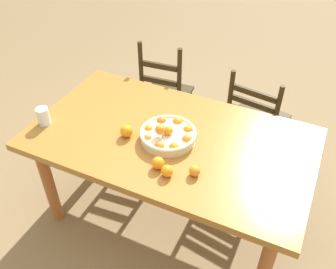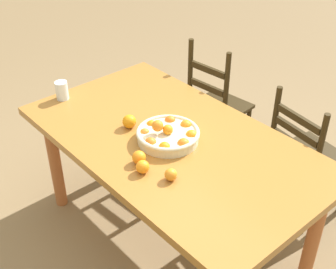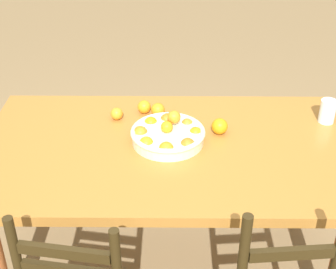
{
  "view_description": "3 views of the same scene",
  "coord_description": "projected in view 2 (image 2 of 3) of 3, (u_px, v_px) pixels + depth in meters",
  "views": [
    {
      "loc": [
        0.72,
        -1.57,
        2.22
      ],
      "look_at": [
        -0.0,
        -0.03,
        0.81
      ],
      "focal_mm": 39.18,
      "sensor_mm": 36.0,
      "label": 1
    },
    {
      "loc": [
        1.53,
        -1.38,
        2.19
      ],
      "look_at": [
        -0.0,
        -0.03,
        0.81
      ],
      "focal_mm": 48.67,
      "sensor_mm": 36.0,
      "label": 2
    },
    {
      "loc": [
        -0.02,
        1.87,
        2.0
      ],
      "look_at": [
        -0.0,
        -0.03,
        0.81
      ],
      "focal_mm": 51.98,
      "sensor_mm": 36.0,
      "label": 3
    }
  ],
  "objects": [
    {
      "name": "orange_loose_1",
      "position": [
        143.0,
        167.0,
        2.24
      ],
      "size": [
        0.07,
        0.07,
        0.07
      ],
      "primitive_type": "sphere",
      "color": "orange",
      "rests_on": "dining_table"
    },
    {
      "name": "orange_loose_3",
      "position": [
        139.0,
        157.0,
        2.3
      ],
      "size": [
        0.07,
        0.07,
        0.07
      ],
      "primitive_type": "sphere",
      "color": "orange",
      "rests_on": "dining_table"
    },
    {
      "name": "dining_table",
      "position": [
        173.0,
        152.0,
        2.56
      ],
      "size": [
        1.74,
        0.99,
        0.77
      ],
      "color": "#A16A2C",
      "rests_on": "ground"
    },
    {
      "name": "fruit_bowl",
      "position": [
        168.0,
        135.0,
        2.46
      ],
      "size": [
        0.35,
        0.35,
        0.14
      ],
      "color": "beige",
      "rests_on": "dining_table"
    },
    {
      "name": "chair_near_window",
      "position": [
        216.0,
        108.0,
        3.4
      ],
      "size": [
        0.41,
        0.41,
        0.98
      ],
      "rotation": [
        0.0,
        0.0,
        3.23
      ],
      "color": "black",
      "rests_on": "ground"
    },
    {
      "name": "chair_by_cabinet",
      "position": [
        306.0,
        158.0,
        2.91
      ],
      "size": [
        0.48,
        0.48,
        0.91
      ],
      "rotation": [
        0.0,
        0.0,
        2.99
      ],
      "color": "black",
      "rests_on": "ground"
    },
    {
      "name": "ground_plane",
      "position": [
        172.0,
        236.0,
        2.94
      ],
      "size": [
        12.0,
        12.0,
        0.0
      ],
      "primitive_type": "plane",
      "color": "olive"
    },
    {
      "name": "orange_loose_0",
      "position": [
        129.0,
        121.0,
        2.58
      ],
      "size": [
        0.08,
        0.08,
        0.08
      ],
      "primitive_type": "sphere",
      "color": "orange",
      "rests_on": "dining_table"
    },
    {
      "name": "drinking_glass",
      "position": [
        62.0,
        90.0,
        2.84
      ],
      "size": [
        0.08,
        0.08,
        0.12
      ],
      "primitive_type": "cylinder",
      "color": "silver",
      "rests_on": "dining_table"
    },
    {
      "name": "orange_loose_2",
      "position": [
        171.0,
        175.0,
        2.2
      ],
      "size": [
        0.06,
        0.06,
        0.06
      ],
      "primitive_type": "sphere",
      "color": "orange",
      "rests_on": "dining_table"
    }
  ]
}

